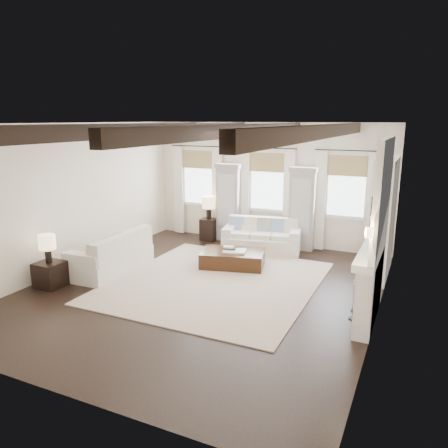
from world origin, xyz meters
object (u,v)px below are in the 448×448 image
at_px(sofa_left, 113,255).
at_px(side_table_front, 50,274).
at_px(sofa_back, 262,238).
at_px(side_table_back, 209,229).
at_px(ottoman, 233,259).

xyz_separation_m(sofa_left, side_table_front, (-0.55, -1.28, -0.10)).
bearing_deg(sofa_left, sofa_back, 49.31).
distance_m(sofa_back, sofa_left, 3.75).
xyz_separation_m(sofa_back, side_table_front, (-2.99, -4.13, -0.08)).
bearing_deg(sofa_left, side_table_back, 76.34).
relative_size(ottoman, side_table_back, 2.31).
relative_size(sofa_back, sofa_left, 1.00).
height_order(sofa_left, ottoman, sofa_left).
height_order(sofa_left, side_table_front, sofa_left).
bearing_deg(side_table_front, side_table_back, 73.48).
relative_size(ottoman, side_table_front, 2.76).
bearing_deg(side_table_front, ottoman, 43.08).
distance_m(sofa_back, ottoman, 1.50).
bearing_deg(side_table_back, sofa_left, -103.66).
height_order(sofa_back, ottoman, sofa_back).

